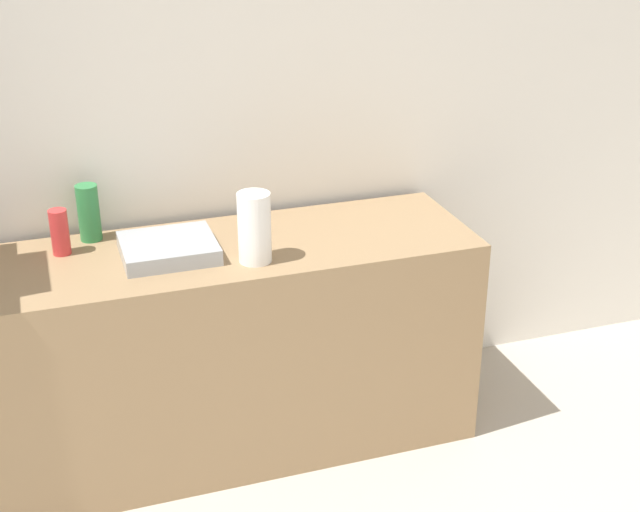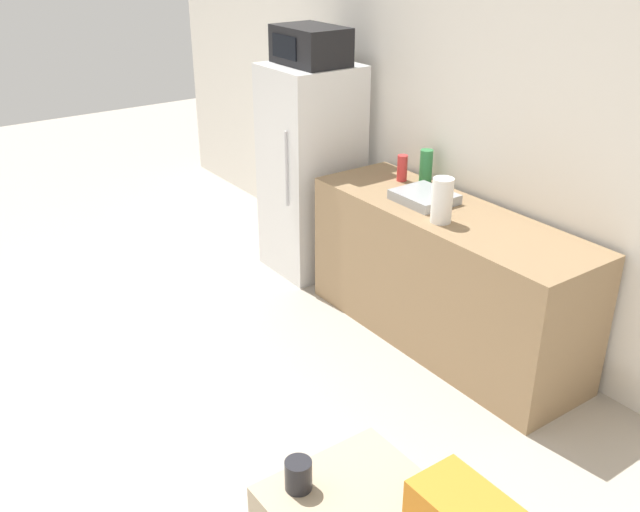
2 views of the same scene
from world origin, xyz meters
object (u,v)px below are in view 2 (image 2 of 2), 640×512
Objects in this scene: bottle_tall at (426,166)px; paper_towel_roll at (442,200)px; microwave at (310,45)px; refrigerator at (311,171)px; bottle_short at (402,168)px; jar at (298,475)px.

paper_towel_roll is (0.55, -0.39, 0.02)m from bottle_tall.
paper_towel_roll is at bearing -4.07° from microwave.
refrigerator is at bearing 175.88° from paper_towel_roll.
refrigerator is 2.94× the size of microwave.
bottle_short is 3.16m from jar.
microwave is 3.02× the size of bottle_short.
microwave reaches higher than jar.
bottle_tall is 2.62× the size of jar.
bottle_short is at bearing 133.66° from jar.
microwave reaches higher than refrigerator.
bottle_short is 0.66× the size of paper_towel_roll.
bottle_tall is at bearing 41.26° from bottle_short.
bottle_tall is 0.68m from paper_towel_roll.
jar is at bearing -49.15° from bottle_tall.
refrigerator reaches higher than bottle_short.
jar reaches higher than bottle_short.
refrigerator is 0.97m from bottle_tall.
jar reaches higher than paper_towel_roll.
bottle_short is (-0.12, -0.10, -0.02)m from bottle_tall.
jar is (2.97, -2.10, -0.49)m from microwave.
bottle_short is at bearing 13.26° from refrigerator.
jar is at bearing -35.26° from refrigerator.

